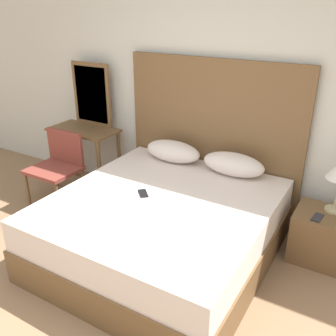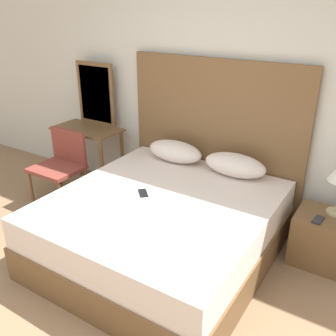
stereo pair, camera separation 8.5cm
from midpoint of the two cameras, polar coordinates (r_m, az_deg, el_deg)
The scene contains 11 objects.
wall_back at distance 3.79m, azimuth 8.14°, elevation 12.04°, with size 10.00×0.06×2.70m.
bed at distance 3.36m, azimuth -1.58°, elevation -9.11°, with size 1.80×1.92×0.58m.
headboard at distance 3.90m, azimuth 6.05°, elevation 4.37°, with size 1.89×0.05×1.64m.
pillow_left at distance 3.91m, azimuth 0.14°, elevation 2.56°, with size 0.61×0.29×0.22m.
pillow_right at distance 3.64m, azimuth 9.28°, elevation 0.56°, with size 0.61×0.29×0.22m.
phone_on_bed at distance 3.29m, azimuth -4.56°, elevation -3.88°, with size 0.16×0.16×0.01m.
nightstand at distance 3.60m, azimuth 21.93°, elevation -9.68°, with size 0.52×0.44×0.46m.
phone_on_nightstand at distance 3.39m, azimuth 21.14°, elevation -7.04°, with size 0.09×0.16×0.01m.
vanity_desk at distance 4.57m, azimuth -13.15°, elevation 3.93°, with size 0.81×0.44×0.76m.
vanity_mirror at distance 4.56m, azimuth -12.09°, elevation 10.90°, with size 0.53×0.03×0.74m.
chair at distance 4.31m, azimuth -16.89°, elevation 0.73°, with size 0.52×0.46×0.83m.
Camera 1 is at (1.38, -1.06, 2.12)m, focal length 40.00 mm.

